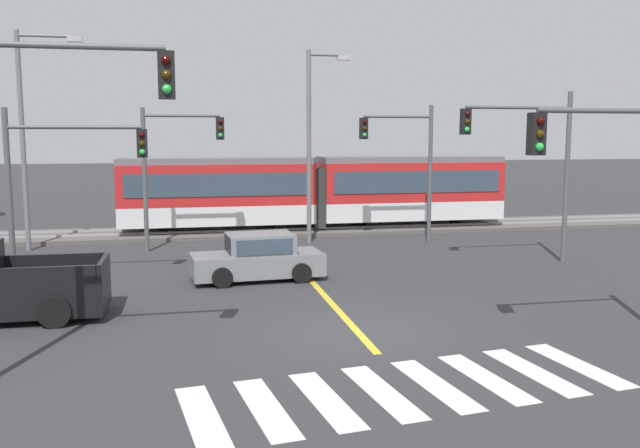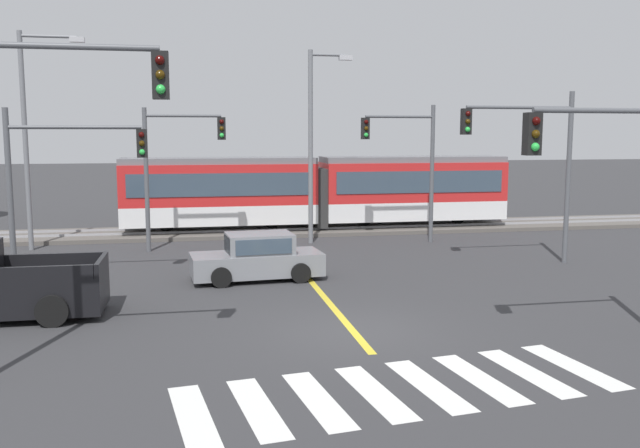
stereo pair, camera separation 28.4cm
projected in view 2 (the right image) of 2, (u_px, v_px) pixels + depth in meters
name	position (u px, v px, depth m)	size (l,w,h in m)	color
ground_plane	(353.00, 331.00, 16.23)	(200.00, 200.00, 0.00)	#333335
track_bed	(270.00, 231.00, 32.56)	(120.00, 4.00, 0.18)	#56514C
rail_near	(271.00, 230.00, 31.84)	(120.00, 0.08, 0.10)	#939399
rail_far	(268.00, 226.00, 33.24)	(120.00, 0.08, 0.10)	#939399
light_rail_tram	(318.00, 189.00, 32.75)	(18.50, 2.64, 3.43)	silver
crosswalk_stripe_0	(193.00, 416.00, 11.35)	(0.56, 2.80, 0.01)	silver
crosswalk_stripe_1	(257.00, 407.00, 11.70)	(0.56, 2.80, 0.01)	silver
crosswalk_stripe_2	(318.00, 400.00, 12.05)	(0.56, 2.80, 0.01)	silver
crosswalk_stripe_3	(374.00, 392.00, 12.40)	(0.56, 2.80, 0.01)	silver
crosswalk_stripe_4	(428.00, 385.00, 12.75)	(0.56, 2.80, 0.01)	silver
crosswalk_stripe_5	(479.00, 378.00, 13.09)	(0.56, 2.80, 0.01)	silver
crosswalk_stripe_6	(527.00, 372.00, 13.44)	(0.56, 2.80, 0.01)	silver
crosswalk_stripe_7	(573.00, 366.00, 13.79)	(0.56, 2.80, 0.01)	silver
lane_centre_line	(306.00, 276.00, 22.57)	(0.20, 16.55, 0.01)	gold
sedan_crossing	(257.00, 258.00, 21.93)	(4.32, 2.16, 1.52)	gray
traffic_light_near_right	(623.00, 178.00, 14.84)	(3.75, 0.38, 5.71)	#515459
traffic_light_near_left	(36.00, 149.00, 12.67)	(3.75, 0.38, 6.68)	#515459
traffic_light_mid_right	(533.00, 152.00, 24.12)	(4.25, 0.38, 6.22)	#515459
traffic_light_far_right	(409.00, 154.00, 28.97)	(3.25, 0.38, 5.94)	#515459
traffic_light_far_left	(174.00, 156.00, 27.01)	(3.25, 0.38, 5.74)	#515459
traffic_light_mid_left	(61.00, 169.00, 21.03)	(4.25, 0.38, 5.50)	#515459
street_lamp_west	(31.00, 127.00, 27.04)	(2.53, 0.28, 8.74)	slate
street_lamp_centre	(314.00, 135.00, 28.87)	(1.89, 0.28, 8.22)	slate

